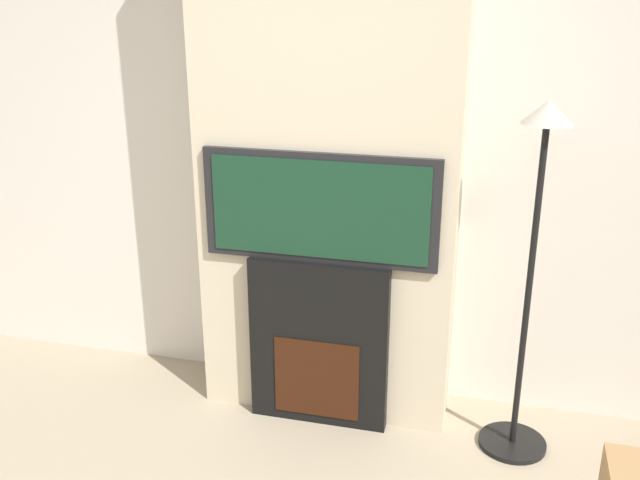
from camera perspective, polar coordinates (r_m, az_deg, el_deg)
name	(u,v)px	position (r m, az deg, el deg)	size (l,w,h in m)	color
wall_back	(339,148)	(3.70, 1.57, 7.39)	(6.00, 0.06, 2.70)	silver
chimney_breast	(330,157)	(3.49, 0.77, 6.64)	(1.28, 0.38, 2.70)	beige
fireplace	(320,342)	(3.64, 0.00, -8.17)	(0.71, 0.15, 0.88)	black
television	(320,208)	(3.37, -0.01, 2.57)	(1.14, 0.07, 0.54)	black
floor_lamp	(533,250)	(3.31, 16.68, -0.78)	(0.33, 0.33, 1.69)	black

